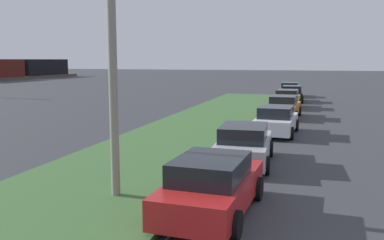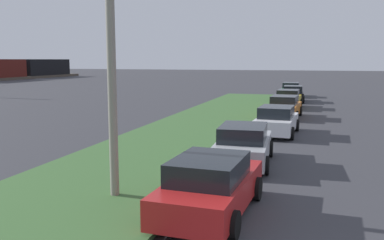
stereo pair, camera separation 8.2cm
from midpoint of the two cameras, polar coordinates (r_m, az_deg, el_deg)
grass_median at (r=16.92m, az=-5.39°, el=-4.66°), size 60.00×6.00×0.12m
parked_car_red at (r=10.54m, az=2.76°, el=-8.92°), size 4.38×2.18×1.47m
parked_car_silver at (r=15.53m, az=7.16°, el=-3.38°), size 4.39×2.20×1.47m
parked_car_white at (r=21.92m, az=11.53°, el=-0.10°), size 4.38×2.17×1.47m
parked_car_orange at (r=28.38m, az=12.55°, el=1.74°), size 4.39×2.19×1.47m
parked_car_yellow at (r=34.20m, az=13.01°, el=2.80°), size 4.34×2.09×1.47m
parked_car_black at (r=39.48m, az=13.61°, el=3.47°), size 4.39×2.19×1.47m
parked_car_green at (r=44.94m, az=13.36°, el=4.03°), size 4.31×2.04×1.47m
streetlight at (r=11.20m, az=-9.25°, el=11.02°), size 0.59×2.87×7.50m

